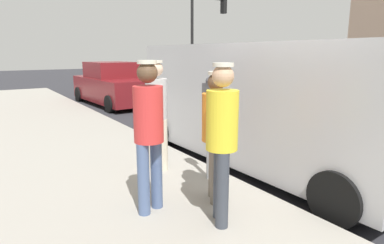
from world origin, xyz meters
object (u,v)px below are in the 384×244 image
Objects in this scene: traffic_light_corner at (204,25)px; pedestrian_in_red at (149,127)px; parked_van at (266,101)px; parking_meter_near at (209,111)px; pedestrian_in_orange at (216,129)px; pedestrian_in_yellow at (222,134)px; parked_sedan_behind at (114,85)px; pedestrian_in_gray at (157,108)px.

pedestrian_in_red is at bearing 52.31° from traffic_light_corner.
parked_van is at bearing -163.53° from pedestrian_in_red.
parking_meter_near is at bearing 54.91° from traffic_light_corner.
parking_meter_near is 0.86× the size of pedestrian_in_red.
pedestrian_in_yellow is (0.29, 0.48, 0.08)m from pedestrian_in_orange.
parked_van is at bearing 88.51° from parked_sedan_behind.
parked_van is at bearing -152.38° from pedestrian_in_orange.
pedestrian_in_yellow is (0.21, 1.90, 0.01)m from pedestrian_in_gray.
pedestrian_in_gray is 14.43m from traffic_light_corner.
pedestrian_in_yellow is 10.09m from parked_sedan_behind.
pedestrian_in_yellow is at bearing 34.13° from parked_van.
pedestrian_in_orange is at bearing 27.62° from parked_van.
pedestrian_in_red is at bearing -51.77° from pedestrian_in_yellow.
parked_van reaches higher than parking_meter_near.
parking_meter_near is at bearing 78.81° from parked_sedan_behind.
parked_van reaches higher than pedestrian_in_red.
traffic_light_corner reaches higher than pedestrian_in_gray.
traffic_light_corner is at bearing -124.71° from pedestrian_in_yellow.
pedestrian_in_yellow is at bearing 59.26° from pedestrian_in_orange.
pedestrian_in_orange is 15.52m from traffic_light_corner.
parked_sedan_behind is at bearing -105.35° from pedestrian_in_gray.
pedestrian_in_red is at bearing -12.76° from pedestrian_in_orange.
parking_meter_near is 0.74m from pedestrian_in_orange.
traffic_light_corner is (-9.58, -12.39, 2.34)m from pedestrian_in_red.
parked_sedan_behind is at bearing -101.19° from parking_meter_near.
parked_sedan_behind is 7.93m from traffic_light_corner.
parked_van is (-2.69, -0.79, -0.02)m from pedestrian_in_red.
parked_van is 8.35m from parked_sedan_behind.
parking_meter_near is 0.87× the size of pedestrian_in_gray.
pedestrian_in_red is 1.08× the size of pedestrian_in_orange.
pedestrian_in_yellow is 0.39× the size of parked_sedan_behind.
pedestrian_in_orange is (0.37, 0.64, -0.10)m from parking_meter_near.
pedestrian_in_red reaches higher than pedestrian_in_gray.
pedestrian_in_orange is 2.11m from parked_van.
pedestrian_in_gray is (0.45, -0.78, -0.03)m from parking_meter_near.
pedestrian_in_red is at bearing 59.21° from pedestrian_in_gray.
parked_sedan_behind is at bearing -103.63° from pedestrian_in_yellow.
pedestrian_in_red reaches higher than parked_sedan_behind.
pedestrian_in_yellow reaches higher than pedestrian_in_gray.
pedestrian_in_orange is (-0.82, 0.18, -0.09)m from pedestrian_in_red.
parked_sedan_behind is (-2.90, -9.13, -0.42)m from pedestrian_in_red.
parked_van is at bearing 167.30° from pedestrian_in_gray.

